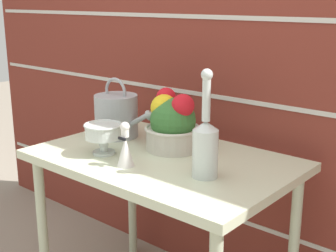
{
  "coord_description": "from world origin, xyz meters",
  "views": [
    {
      "loc": [
        1.19,
        -1.36,
        1.36
      ],
      "look_at": [
        0.0,
        0.03,
        0.86
      ],
      "focal_mm": 50.0,
      "sensor_mm": 36.0,
      "label": 1
    }
  ],
  "objects_px": {
    "watering_can": "(117,115)",
    "crystal_pedestal_bowl": "(103,133)",
    "glass_decanter": "(205,143)",
    "flower_planter": "(172,124)",
    "figurine_vase": "(125,148)"
  },
  "relations": [
    {
      "from": "flower_planter",
      "to": "glass_decanter",
      "type": "distance_m",
      "value": 0.34
    },
    {
      "from": "watering_can",
      "to": "flower_planter",
      "type": "bearing_deg",
      "value": 3.43
    },
    {
      "from": "flower_planter",
      "to": "figurine_vase",
      "type": "xyz_separation_m",
      "value": [
        -0.0,
        -0.28,
        -0.04
      ]
    },
    {
      "from": "crystal_pedestal_bowl",
      "to": "figurine_vase",
      "type": "distance_m",
      "value": 0.18
    },
    {
      "from": "flower_planter",
      "to": "figurine_vase",
      "type": "height_order",
      "value": "flower_planter"
    },
    {
      "from": "watering_can",
      "to": "glass_decanter",
      "type": "xyz_separation_m",
      "value": [
        0.61,
        -0.15,
        0.02
      ]
    },
    {
      "from": "glass_decanter",
      "to": "figurine_vase",
      "type": "bearing_deg",
      "value": -160.25
    },
    {
      "from": "glass_decanter",
      "to": "figurine_vase",
      "type": "relative_size",
      "value": 2.24
    },
    {
      "from": "flower_planter",
      "to": "crystal_pedestal_bowl",
      "type": "bearing_deg",
      "value": -126.86
    },
    {
      "from": "flower_planter",
      "to": "glass_decanter",
      "type": "xyz_separation_m",
      "value": [
        0.29,
        -0.17,
        0.01
      ]
    },
    {
      "from": "watering_can",
      "to": "crystal_pedestal_bowl",
      "type": "distance_m",
      "value": 0.26
    },
    {
      "from": "figurine_vase",
      "to": "glass_decanter",
      "type": "bearing_deg",
      "value": 19.75
    },
    {
      "from": "flower_planter",
      "to": "figurine_vase",
      "type": "bearing_deg",
      "value": -90.47
    },
    {
      "from": "crystal_pedestal_bowl",
      "to": "flower_planter",
      "type": "bearing_deg",
      "value": 53.14
    },
    {
      "from": "crystal_pedestal_bowl",
      "to": "glass_decanter",
      "type": "relative_size",
      "value": 0.41
    }
  ]
}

